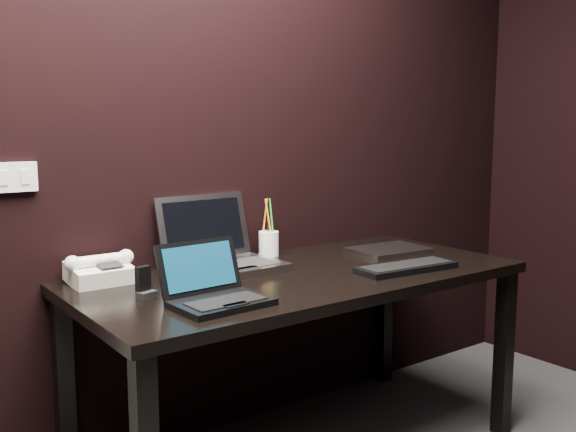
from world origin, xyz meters
TOP-DOWN VIEW (x-y plane):
  - wall_back at (0.00, 1.80)m, footprint 4.00×0.00m
  - wall_switch at (-0.62, 1.79)m, footprint 0.15×0.02m
  - desk at (0.30, 1.40)m, footprint 1.70×0.80m
  - netbook at (-0.18, 1.22)m, footprint 0.30×0.27m
  - silver_laptop at (0.08, 1.62)m, footprint 0.41×0.38m
  - ext_keyboard at (0.64, 1.18)m, footprint 0.42×0.18m
  - closed_laptop at (0.83, 1.47)m, footprint 0.34×0.26m
  - desk_phone at (-0.38, 1.68)m, footprint 0.25×0.19m
  - mobile_phone at (-0.33, 1.42)m, footprint 0.07×0.06m
  - pen_cup at (0.37, 1.73)m, footprint 0.10×0.10m

SIDE VIEW (x-z plane):
  - desk at x=0.30m, z-range 0.29..1.03m
  - closed_laptop at x=0.83m, z-range 0.74..0.76m
  - ext_keyboard at x=0.64m, z-range 0.74..0.77m
  - netbook at x=-0.18m, z-range 0.68..0.87m
  - mobile_phone at x=-0.33m, z-range 0.73..0.83m
  - desk_phone at x=-0.38m, z-range 0.72..0.85m
  - silver_laptop at x=0.08m, z-range 0.65..0.93m
  - pen_cup at x=0.37m, z-range 0.67..0.92m
  - wall_switch at x=-0.62m, z-range 1.07..1.17m
  - wall_back at x=0.00m, z-range -0.70..3.30m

